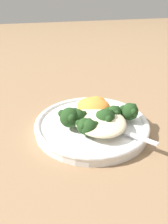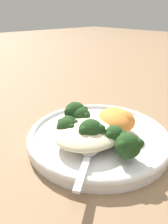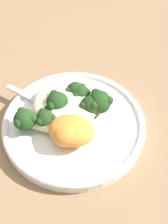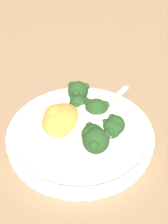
# 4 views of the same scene
# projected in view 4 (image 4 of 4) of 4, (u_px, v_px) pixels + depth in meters

# --- Properties ---
(ground_plane) EXTENTS (4.00, 4.00, 0.00)m
(ground_plane) POSITION_uv_depth(u_px,v_px,m) (79.00, 137.00, 0.51)
(ground_plane) COLOR #846647
(plate) EXTENTS (0.24, 0.24, 0.02)m
(plate) POSITION_uv_depth(u_px,v_px,m) (80.00, 134.00, 0.50)
(plate) COLOR white
(plate) RESTS_ON ground_plane
(quinoa_mound) EXTENTS (0.12, 0.10, 0.03)m
(quinoa_mound) POSITION_uv_depth(u_px,v_px,m) (94.00, 117.00, 0.50)
(quinoa_mound) COLOR beige
(quinoa_mound) RESTS_ON plate
(broccoli_stalk_0) EXTENTS (0.08, 0.11, 0.04)m
(broccoli_stalk_0) POSITION_uv_depth(u_px,v_px,m) (88.00, 136.00, 0.46)
(broccoli_stalk_0) COLOR #ADC675
(broccoli_stalk_0) RESTS_ON plate
(broccoli_stalk_1) EXTENTS (0.07, 0.08, 0.03)m
(broccoli_stalk_1) POSITION_uv_depth(u_px,v_px,m) (87.00, 133.00, 0.47)
(broccoli_stalk_1) COLOR #ADC675
(broccoli_stalk_1) RESTS_ON plate
(broccoli_stalk_2) EXTENTS (0.11, 0.08, 0.03)m
(broccoli_stalk_2) POSITION_uv_depth(u_px,v_px,m) (95.00, 127.00, 0.48)
(broccoli_stalk_2) COLOR #ADC675
(broccoli_stalk_2) RESTS_ON plate
(broccoli_stalk_3) EXTENTS (0.10, 0.06, 0.03)m
(broccoli_stalk_3) POSITION_uv_depth(u_px,v_px,m) (102.00, 125.00, 0.48)
(broccoli_stalk_3) COLOR #ADC675
(broccoli_stalk_3) RESTS_ON plate
(broccoli_stalk_4) EXTENTS (0.11, 0.04, 0.04)m
(broccoli_stalk_4) POSITION_uv_depth(u_px,v_px,m) (91.00, 113.00, 0.50)
(broccoli_stalk_4) COLOR #ADC675
(broccoli_stalk_4) RESTS_ON plate
(broccoli_stalk_5) EXTENTS (0.08, 0.04, 0.03)m
(broccoli_stalk_5) POSITION_uv_depth(u_px,v_px,m) (84.00, 112.00, 0.51)
(broccoli_stalk_5) COLOR #ADC675
(broccoli_stalk_5) RESTS_ON plate
(broccoli_stalk_6) EXTENTS (0.07, 0.07, 0.03)m
(broccoli_stalk_6) POSITION_uv_depth(u_px,v_px,m) (75.00, 109.00, 0.51)
(broccoli_stalk_6) COLOR #ADC675
(broccoli_stalk_6) RESTS_ON plate
(broccoli_stalk_7) EXTENTS (0.08, 0.10, 0.04)m
(broccoli_stalk_7) POSITION_uv_depth(u_px,v_px,m) (75.00, 98.00, 0.53)
(broccoli_stalk_7) COLOR #ADC675
(broccoli_stalk_7) RESTS_ON plate
(sweet_potato_chunk_0) EXTENTS (0.05, 0.05, 0.03)m
(sweet_potato_chunk_0) POSITION_uv_depth(u_px,v_px,m) (56.00, 117.00, 0.49)
(sweet_potato_chunk_0) COLOR orange
(sweet_potato_chunk_0) RESTS_ON plate
(sweet_potato_chunk_1) EXTENTS (0.09, 0.09, 0.03)m
(sweet_potato_chunk_1) POSITION_uv_depth(u_px,v_px,m) (61.00, 120.00, 0.49)
(sweet_potato_chunk_1) COLOR orange
(sweet_potato_chunk_1) RESTS_ON plate
(spoon) EXTENTS (0.09, 0.07, 0.01)m
(spoon) POSITION_uv_depth(u_px,v_px,m) (106.00, 106.00, 0.53)
(spoon) COLOR silver
(spoon) RESTS_ON plate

